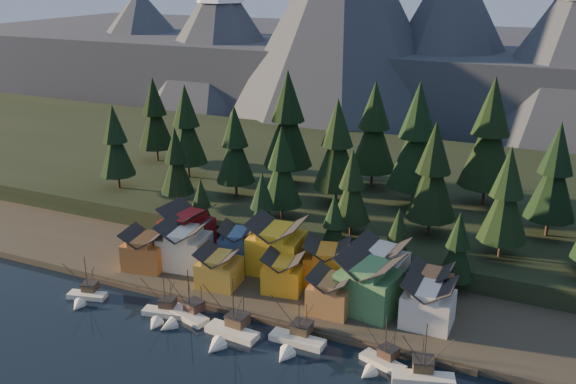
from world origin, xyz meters
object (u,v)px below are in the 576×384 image
at_px(boat_5, 380,357).
at_px(boat_6, 424,374).
at_px(boat_1, 162,309).
at_px(boat_3, 228,327).
at_px(boat_2, 183,310).
at_px(house_front_1, 185,243).
at_px(boat_4, 295,335).
at_px(boat_0, 84,291).
at_px(house_front_0, 146,248).
at_px(house_back_0, 187,228).
at_px(house_back_1, 239,243).

bearing_deg(boat_5, boat_6, 6.18).
height_order(boat_1, boat_3, boat_3).
distance_m(boat_2, boat_6, 45.82).
xyz_separation_m(boat_3, house_front_1, (-21.63, 19.15, 4.41)).
height_order(boat_4, house_front_1, house_front_1).
height_order(boat_0, boat_4, boat_4).
relative_size(boat_6, house_front_0, 1.19).
height_order(boat_5, house_front_1, house_front_1).
distance_m(house_back_0, house_back_1, 13.21).
bearing_deg(house_front_1, boat_2, -65.71).
bearing_deg(boat_4, house_back_1, 136.96).
distance_m(boat_0, house_back_1, 33.37).
distance_m(boat_0, house_front_1, 22.67).
bearing_deg(boat_4, boat_6, -3.15).
xyz_separation_m(boat_4, house_back_1, (-23.91, 23.18, 3.80)).
height_order(boat_2, boat_3, boat_3).
relative_size(boat_0, house_front_1, 0.90).
relative_size(boat_2, house_back_1, 1.20).
height_order(boat_6, house_front_0, boat_6).
bearing_deg(house_back_1, boat_4, -57.65).
relative_size(boat_0, boat_1, 0.98).
relative_size(boat_1, house_back_1, 1.08).
bearing_deg(boat_6, boat_1, 162.86).
bearing_deg(house_back_1, boat_0, -142.67).
distance_m(boat_1, boat_6, 50.08).
relative_size(boat_2, boat_5, 1.10).
distance_m(boat_0, boat_5, 60.29).
relative_size(boat_0, boat_6, 0.85).
bearing_deg(house_front_0, boat_6, -21.66).
height_order(boat_3, boat_5, boat_3).
distance_m(boat_4, house_back_1, 33.52).
height_order(boat_2, boat_6, boat_6).
relative_size(boat_1, boat_6, 0.87).
bearing_deg(boat_1, boat_6, -10.99).
bearing_deg(boat_0, boat_1, -11.80).
bearing_deg(house_front_1, house_front_0, -158.12).
bearing_deg(boat_3, house_front_1, 143.21).
relative_size(boat_6, house_back_1, 1.24).
bearing_deg(house_front_1, boat_0, -128.78).
bearing_deg(house_front_1, boat_4, -33.98).
height_order(boat_1, house_back_1, house_back_1).
bearing_deg(boat_4, boat_3, -166.07).
height_order(boat_6, house_front_1, house_front_1).
bearing_deg(house_back_0, boat_6, -17.29).
distance_m(boat_1, house_back_1, 25.34).
relative_size(boat_0, house_front_0, 1.01).
height_order(boat_3, boat_4, boat_3).
relative_size(boat_1, house_front_1, 0.92).
bearing_deg(boat_5, boat_2, -158.73).
bearing_deg(boat_6, boat_4, 158.71).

